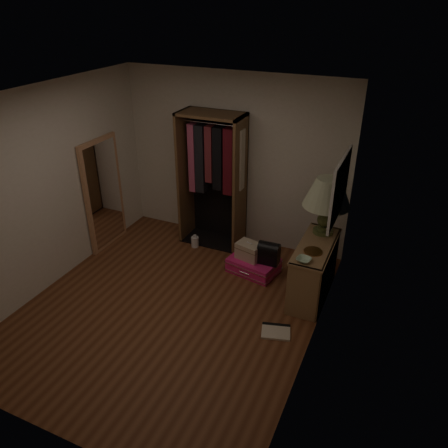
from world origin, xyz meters
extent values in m
plane|color=brown|center=(0.00, 0.00, 0.00)|extent=(4.00, 4.00, 0.00)
cube|color=beige|center=(0.00, 2.00, 1.30)|extent=(3.50, 0.02, 2.60)
cube|color=beige|center=(0.00, -2.00, 1.30)|extent=(3.50, 0.02, 2.60)
cube|color=beige|center=(1.75, 0.00, 1.30)|extent=(0.02, 4.00, 2.60)
cube|color=beige|center=(-1.75, 0.00, 1.30)|extent=(0.02, 4.00, 2.60)
cube|color=silver|center=(0.00, 0.00, 2.60)|extent=(3.50, 4.00, 0.01)
cube|color=white|center=(1.73, 1.00, 1.55)|extent=(0.03, 0.96, 0.76)
cube|color=black|center=(1.73, 1.00, 1.55)|extent=(0.03, 0.90, 0.70)
cube|color=silver|center=(1.71, 1.00, 1.24)|extent=(0.01, 0.88, 0.02)
cube|color=silver|center=(1.71, 1.00, 1.32)|extent=(0.01, 0.88, 0.02)
cube|color=silver|center=(1.71, 1.00, 1.39)|extent=(0.01, 0.88, 0.02)
cube|color=silver|center=(1.71, 1.00, 1.47)|extent=(0.01, 0.88, 0.02)
cube|color=silver|center=(1.71, 1.00, 1.55)|extent=(0.01, 0.88, 0.02)
cube|color=silver|center=(1.71, 1.00, 1.63)|extent=(0.01, 0.88, 0.02)
cube|color=silver|center=(1.71, 1.00, 1.71)|extent=(0.01, 0.88, 0.02)
cube|color=silver|center=(1.71, 1.00, 1.78)|extent=(0.01, 0.88, 0.02)
cube|color=silver|center=(1.71, 1.00, 1.86)|extent=(0.01, 0.88, 0.02)
cube|color=olive|center=(1.54, 0.46, 0.38)|extent=(0.40, 0.03, 0.75)
cube|color=olive|center=(1.54, 1.54, 0.38)|extent=(0.40, 0.03, 0.75)
cube|color=olive|center=(1.54, 1.00, 0.06)|extent=(0.40, 1.04, 0.03)
cube|color=olive|center=(1.54, 1.00, 0.57)|extent=(0.40, 1.04, 0.03)
cube|color=olive|center=(1.54, 1.00, 0.73)|extent=(0.42, 1.12, 0.03)
cube|color=brown|center=(1.73, 1.00, 0.38)|extent=(0.02, 1.10, 0.75)
cube|color=olive|center=(1.53, 1.33, 0.65)|extent=(0.36, 0.38, 0.13)
cube|color=gray|center=(1.46, 0.53, 0.23)|extent=(0.17, 0.04, 0.31)
cube|color=#4C3833|center=(1.47, 0.58, 0.20)|extent=(0.20, 0.05, 0.24)
cube|color=#B7AD99|center=(1.47, 0.63, 0.20)|extent=(0.19, 0.03, 0.25)
cube|color=brown|center=(1.47, 0.67, 0.20)|extent=(0.19, 0.03, 0.25)
cube|color=#3F4C59|center=(1.47, 0.71, 0.20)|extent=(0.19, 0.04, 0.26)
cube|color=gray|center=(1.45, 0.76, 0.21)|extent=(0.17, 0.03, 0.28)
cube|color=#59594C|center=(1.48, 0.80, 0.19)|extent=(0.21, 0.05, 0.23)
cube|color=#B2724C|center=(1.45, 0.85, 0.22)|extent=(0.16, 0.03, 0.29)
cube|color=beige|center=(1.46, 0.89, 0.23)|extent=(0.17, 0.03, 0.30)
cube|color=#332D38|center=(1.48, 0.93, 0.22)|extent=(0.22, 0.03, 0.29)
cube|color=gray|center=(1.46, 0.97, 0.22)|extent=(0.19, 0.05, 0.29)
cube|color=#4C3833|center=(1.46, 1.02, 0.21)|extent=(0.19, 0.03, 0.26)
cube|color=#B7AD99|center=(1.45, 1.06, 0.23)|extent=(0.16, 0.03, 0.32)
cube|color=brown|center=(1.45, 1.10, 0.21)|extent=(0.17, 0.03, 0.28)
cube|color=#3F4C59|center=(1.48, 1.14, 0.21)|extent=(0.21, 0.05, 0.26)
cube|color=gray|center=(1.46, 1.20, 0.23)|extent=(0.19, 0.05, 0.31)
cube|color=#59594C|center=(1.45, 1.25, 0.20)|extent=(0.16, 0.03, 0.25)
cube|color=#B2724C|center=(1.46, 1.30, 0.22)|extent=(0.17, 0.04, 0.29)
cube|color=beige|center=(1.46, 1.34, 0.22)|extent=(0.18, 0.03, 0.30)
cube|color=#332D38|center=(1.47, 1.38, 0.19)|extent=(0.19, 0.04, 0.24)
cube|color=gray|center=(1.47, 1.43, 0.23)|extent=(0.20, 0.03, 0.30)
cube|color=brown|center=(-0.70, 1.74, 1.02)|extent=(0.04, 0.50, 2.05)
cube|color=brown|center=(0.20, 1.74, 1.02)|extent=(0.04, 0.50, 2.05)
cube|color=brown|center=(-0.25, 1.74, 2.03)|extent=(0.95, 0.50, 0.04)
cube|color=black|center=(-0.25, 1.98, 1.02)|extent=(0.95, 0.02, 2.05)
cube|color=black|center=(-0.25, 1.74, 0.01)|extent=(0.95, 0.50, 0.02)
cylinder|color=white|center=(-0.25, 1.74, 1.90)|extent=(0.87, 0.02, 0.02)
cube|color=#BF4C72|center=(-0.55, 1.72, 1.35)|extent=(0.10, 0.11, 1.05)
cube|color=black|center=(-0.41, 1.72, 1.36)|extent=(0.14, 0.16, 1.02)
cube|color=maroon|center=(-0.27, 1.72, 1.45)|extent=(0.11, 0.13, 0.84)
cube|color=black|center=(-0.12, 1.72, 1.40)|extent=(0.14, 0.16, 0.93)
cube|color=#590F19|center=(0.04, 1.72, 1.38)|extent=(0.14, 0.14, 0.99)
cube|color=beige|center=(0.19, 1.72, 1.43)|extent=(0.12, 0.14, 0.88)
cube|color=tan|center=(-1.71, 1.00, 0.85)|extent=(0.05, 0.80, 1.70)
cube|color=white|center=(-1.68, 1.00, 0.85)|extent=(0.01, 0.68, 1.58)
cube|color=#E51C6E|center=(0.66, 1.18, 0.10)|extent=(0.73, 0.58, 0.21)
cube|color=white|center=(0.66, 1.18, 0.05)|extent=(0.76, 0.61, 0.01)
cube|color=white|center=(0.66, 1.18, 0.16)|extent=(0.76, 0.61, 0.01)
cylinder|color=white|center=(0.61, 0.94, 0.10)|extent=(0.15, 0.05, 0.02)
cube|color=#BAA78E|center=(0.59, 1.18, 0.32)|extent=(0.39, 0.31, 0.24)
cube|color=brown|center=(0.59, 1.18, 0.37)|extent=(0.40, 0.31, 0.01)
cylinder|color=white|center=(0.59, 1.18, 0.45)|extent=(0.10, 0.04, 0.02)
cube|color=black|center=(0.87, 1.18, 0.32)|extent=(0.29, 0.19, 0.22)
cylinder|color=black|center=(0.87, 1.18, 0.43)|extent=(0.29, 0.19, 0.19)
cylinder|color=#424E25|center=(1.54, 1.35, 0.77)|extent=(0.33, 0.33, 0.04)
cylinder|color=#424E25|center=(1.54, 1.35, 0.82)|extent=(0.19, 0.19, 0.05)
sphere|color=#424E25|center=(1.54, 1.35, 0.94)|extent=(0.23, 0.23, 0.18)
cylinder|color=#424E25|center=(1.54, 1.35, 1.09)|extent=(0.08, 0.08, 0.11)
cone|color=beige|center=(1.54, 1.35, 1.33)|extent=(0.77, 0.77, 0.37)
cone|color=beige|center=(1.54, 1.35, 1.33)|extent=(0.69, 0.69, 0.35)
cylinder|color=#A06F3D|center=(1.54, 0.82, 0.76)|extent=(0.25, 0.25, 0.01)
imported|color=#B0D4B3|center=(1.49, 0.57, 0.77)|extent=(0.19, 0.19, 0.04)
cylinder|color=white|center=(-0.42, 1.45, 0.08)|extent=(0.12, 0.12, 0.17)
cylinder|color=white|center=(-0.42, 1.45, 0.18)|extent=(0.05, 0.05, 0.04)
cube|color=beige|center=(1.35, 0.09, 0.01)|extent=(0.39, 0.35, 0.03)
cube|color=black|center=(1.32, 0.20, 0.01)|extent=(0.33, 0.13, 0.03)
camera|label=1|loc=(2.39, -3.73, 3.54)|focal=35.00mm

